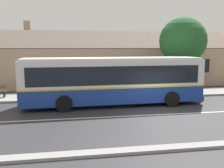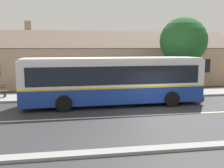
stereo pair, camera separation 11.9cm
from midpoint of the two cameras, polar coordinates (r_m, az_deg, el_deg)
The scene contains 7 objects.
ground_plane at distance 14.67m, azimuth 11.42°, elevation -6.89°, with size 300.00×300.00×0.00m, color #2D2D30.
sidewalk_far at distance 20.23m, azimuth 5.48°, elevation -2.29°, with size 60.00×3.00×0.15m, color gray.
curb_near at distance 10.57m, azimuth 20.69°, elevation -13.09°, with size 60.00×0.50×0.12m, color gray.
lane_divider_stripe at distance 14.67m, azimuth 11.42°, elevation -6.87°, with size 60.00×0.16×0.01m, color beige.
community_building at distance 27.99m, azimuth -2.70°, elevation 4.61°, with size 28.44×10.41×6.63m.
transit_bus at distance 16.50m, azimuth 0.49°, elevation 0.99°, with size 11.90×3.02×3.15m.
street_tree_primary at distance 22.22m, azimuth 16.14°, elevation 9.38°, with size 3.97×3.97×6.33m.
Camera 2 is at (-4.99, -13.24, 3.85)m, focal length 40.00 mm.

